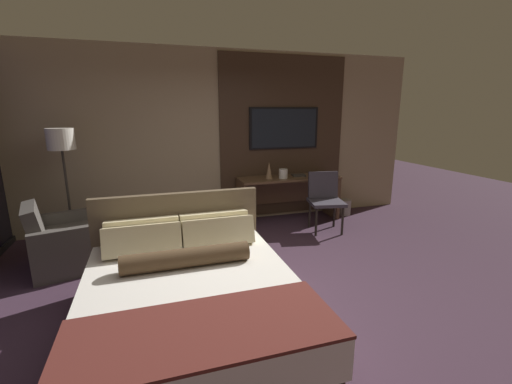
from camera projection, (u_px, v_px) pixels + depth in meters
ground_plane at (264, 297)px, 3.49m from camera, size 16.00×16.00×0.00m
wall_back_tv_panel at (222, 139)px, 5.61m from camera, size 7.20×0.09×2.80m
bed at (190, 297)px, 2.91m from camera, size 1.74×2.11×1.01m
desk at (288, 191)px, 5.86m from camera, size 1.73×0.54×0.76m
tv at (284, 128)px, 5.82m from camera, size 1.24×0.04×0.70m
desk_chair at (325, 196)px, 5.36m from camera, size 0.60×0.59×0.91m
armchair_by_window at (67, 244)px, 4.14m from camera, size 1.01×1.04×0.82m
floor_lamp at (62, 149)px, 4.47m from camera, size 0.34×0.34×1.63m
vase_tall at (269, 170)px, 5.60m from camera, size 0.11×0.11×0.27m
vase_short at (283, 174)px, 5.64m from camera, size 0.14×0.14×0.16m
book at (299, 175)px, 5.84m from camera, size 0.24×0.18×0.03m
waste_bin at (345, 207)px, 6.21m from camera, size 0.22×0.22×0.28m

